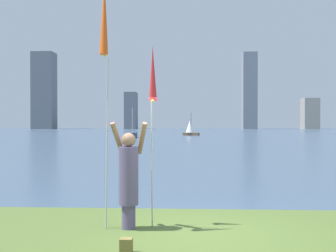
{
  "coord_description": "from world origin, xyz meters",
  "views": [
    {
      "loc": [
        -0.14,
        -7.57,
        2.03
      ],
      "look_at": [
        -1.18,
        12.96,
        1.8
      ],
      "focal_mm": 44.76,
      "sensor_mm": 36.0,
      "label": 1
    }
  ],
  "objects": [
    {
      "name": "skyline_tower_1",
      "position": [
        -15.83,
        104.79,
        4.92
      ],
      "size": [
        3.15,
        4.88,
        9.84
      ],
      "color": "slate",
      "rests_on": "ground"
    },
    {
      "name": "person",
      "position": [
        -1.28,
        0.26,
        0.99
      ],
      "size": [
        0.74,
        0.55,
        2.02
      ],
      "rotation": [
        0.0,
        0.0,
        -0.28
      ],
      "color": "#594C72",
      "rests_on": "ground"
    },
    {
      "name": "bag",
      "position": [
        -1.11,
        -1.2,
        0.11
      ],
      "size": [
        0.19,
        0.16,
        0.23
      ],
      "color": "olive",
      "rests_on": "ground"
    },
    {
      "name": "sailboat_6",
      "position": [
        0.01,
        52.92,
        1.05
      ],
      "size": [
        2.44,
        1.52,
        3.26
      ],
      "color": "brown",
      "rests_on": "ground"
    },
    {
      "name": "skyline_tower_2",
      "position": [
        15.96,
        105.29,
        10.17
      ],
      "size": [
        3.74,
        4.37,
        20.34
      ],
      "color": "gray",
      "rests_on": "ground"
    },
    {
      "name": "kite_flag_right",
      "position": [
        -0.85,
        0.56,
        2.87
      ],
      "size": [
        0.16,
        0.45,
        3.5
      ],
      "color": "#B2B2B7",
      "rests_on": "ground"
    },
    {
      "name": "skyline_tower_0",
      "position": [
        -39.36,
        103.83,
        10.32
      ],
      "size": [
        5.72,
        4.9,
        20.64
      ],
      "color": "slate",
      "rests_on": "ground"
    },
    {
      "name": "skyline_tower_3",
      "position": [
        32.15,
        105.91,
        4.1
      ],
      "size": [
        3.99,
        4.65,
        8.19
      ],
      "color": "gray",
      "rests_on": "ground"
    },
    {
      "name": "sailboat_3",
      "position": [
        -7.14,
        43.75,
        0.33
      ],
      "size": [
        1.02,
        2.09,
        3.71
      ],
      "color": "#333D51",
      "rests_on": "ground"
    },
    {
      "name": "kite_flag_left",
      "position": [
        -1.71,
        0.12,
        3.89
      ],
      "size": [
        0.16,
        0.48,
        4.74
      ],
      "color": "#B2B2B7",
      "rests_on": "ground"
    },
    {
      "name": "ground",
      "position": [
        0.0,
        50.95,
        -0.06
      ],
      "size": [
        120.0,
        138.0,
        0.12
      ],
      "color": "#475B28"
    }
  ]
}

